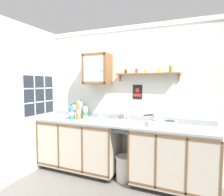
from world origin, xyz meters
TOP-DOWN VIEW (x-y plane):
  - floor at (0.00, 0.00)m, footprint 5.90×5.90m
  - back_wall at (0.00, 0.63)m, footprint 3.50×0.07m
  - side_wall_left at (-1.47, -0.30)m, footprint 0.05×3.40m
  - lower_cabinet_run at (-0.73, 0.31)m, footprint 1.41×0.59m
  - lower_cabinet_run_right at (0.85, 0.31)m, footprint 1.19×0.59m
  - countertop at (0.00, 0.31)m, footprint 2.86×0.61m
  - backsplash at (0.00, 0.59)m, footprint 2.86×0.02m
  - sink at (0.00, 0.36)m, footprint 0.50×0.47m
  - hot_plate_stove at (0.70, 0.34)m, footprint 0.39×0.30m
  - saucepan at (0.60, 0.36)m, footprint 0.26×0.25m
  - bottle_detergent_teal_0 at (-0.85, 0.25)m, footprint 0.08×0.08m
  - bottle_water_clear_1 at (-0.66, 0.38)m, footprint 0.08×0.08m
  - bottle_juice_amber_2 at (-0.72, 0.27)m, footprint 0.07×0.07m
  - bottle_opaque_white_3 at (-0.91, 0.42)m, footprint 0.07×0.07m
  - bottle_water_blue_4 at (-0.78, 0.43)m, footprint 0.07×0.07m
  - mug at (-0.31, 0.29)m, footprint 0.08×0.12m
  - wall_cabinet at (-0.45, 0.46)m, footprint 0.46×0.31m
  - spice_shelf at (0.42, 0.53)m, footprint 1.02×0.14m
  - warning_sign at (0.23, 0.60)m, footprint 0.16×0.01m
  - window at (-1.44, 0.12)m, footprint 0.03×0.74m
  - trash_bin at (0.11, 0.26)m, footprint 0.27×0.27m

SIDE VIEW (x-z plane):
  - floor at x=0.00m, z-range 0.00..0.00m
  - trash_bin at x=0.11m, z-range 0.01..0.40m
  - lower_cabinet_run at x=-0.73m, z-range 0.00..0.89m
  - lower_cabinet_run_right at x=0.85m, z-range 0.00..0.89m
  - sink at x=0.00m, z-range 0.66..1.13m
  - countertop at x=0.00m, z-range 0.89..0.92m
  - hot_plate_stove at x=0.70m, z-range 0.92..1.00m
  - backsplash at x=0.00m, z-range 0.92..1.00m
  - mug at x=-0.31m, z-range 0.92..1.02m
  - bottle_water_clear_1 at x=-0.66m, z-range 0.90..1.16m
  - bottle_detergent_teal_0 at x=-0.85m, z-range 0.90..1.17m
  - bottle_opaque_white_3 at x=-0.91m, z-range 0.91..1.17m
  - saucepan at x=0.60m, z-range 1.00..1.10m
  - bottle_juice_amber_2 at x=-0.72m, z-range 0.90..1.23m
  - bottle_water_blue_4 at x=-0.78m, z-range 0.90..1.23m
  - side_wall_left at x=-1.47m, z-range 0.00..2.51m
  - back_wall at x=0.00m, z-range 0.01..2.51m
  - window at x=-1.44m, z-range 0.97..1.70m
  - warning_sign at x=0.23m, z-range 1.28..1.51m
  - spice_shelf at x=0.42m, z-range 1.59..1.82m
  - wall_cabinet at x=-0.45m, z-range 1.52..2.05m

